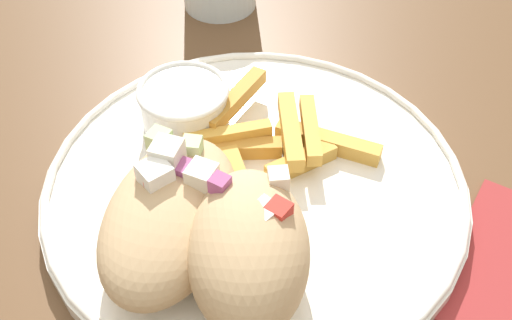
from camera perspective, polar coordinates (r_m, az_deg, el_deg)
The scene contains 7 objects.
table at distance 0.50m, azimuth -0.07°, elevation -9.33°, with size 1.17×1.17×0.75m.
napkin at distance 0.43m, azimuth 22.91°, elevation -9.08°, with size 0.14×0.08×0.00m.
plate at distance 0.43m, azimuth 0.00°, elevation -2.25°, with size 0.30×0.30×0.02m.
pita_sandwich_near at distance 0.35m, azimuth -0.70°, elevation -8.40°, with size 0.13×0.12×0.06m.
pita_sandwich_far at distance 0.38m, azimuth -8.15°, elevation -5.13°, with size 0.16×0.13×0.06m.
fries_pile at distance 0.44m, azimuth 0.32°, elevation 1.75°, with size 0.12×0.14×0.02m.
sauce_ramekin at distance 0.46m, azimuth -6.85°, elevation 5.38°, with size 0.07×0.07×0.04m.
Camera 1 is at (-0.23, -0.17, 1.08)m, focal length 42.00 mm.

